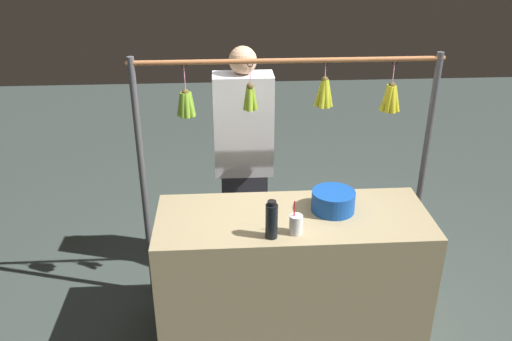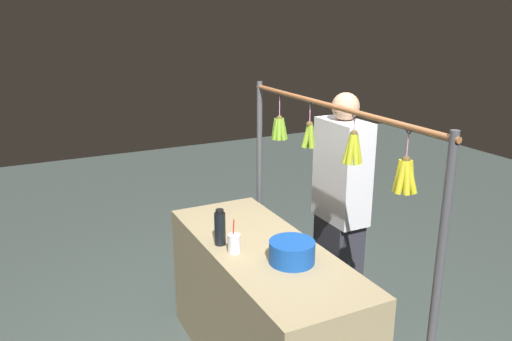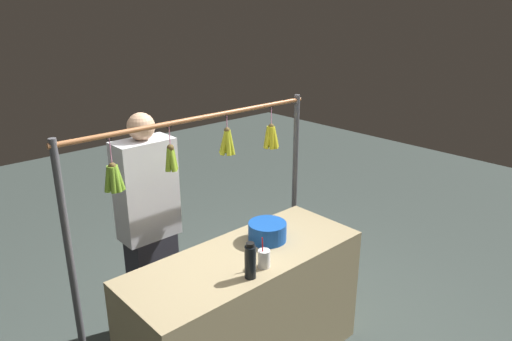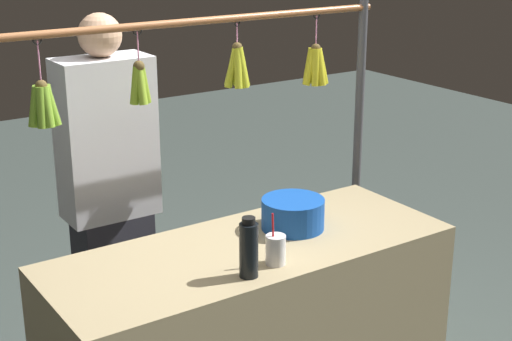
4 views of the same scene
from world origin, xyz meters
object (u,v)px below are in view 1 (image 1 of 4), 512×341
Objects in this scene: water_bottle at (272,220)px; vendor_person at (244,167)px; drink_cup at (296,224)px; blue_bucket at (333,201)px.

vendor_person is at bearing -83.47° from water_bottle.
drink_cup is at bearing 104.97° from vendor_person.
drink_cup is 1.00m from vendor_person.
vendor_person is at bearing -75.03° from drink_cup.
vendor_person reaches higher than blue_bucket.
water_bottle is at bearing 34.27° from blue_bucket.
water_bottle is at bearing 96.53° from vendor_person.
water_bottle is 1.12× the size of drink_cup.
vendor_person is at bearing -53.81° from blue_bucket.
blue_bucket is at bearing -137.05° from drink_cup.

